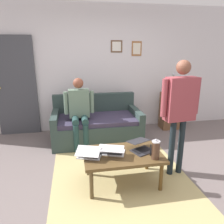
{
  "coord_description": "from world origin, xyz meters",
  "views": [
    {
      "loc": [
        0.61,
        2.59,
        1.78
      ],
      "look_at": [
        -0.0,
        -0.68,
        0.8
      ],
      "focal_mm": 34.42,
      "sensor_mm": 36.0,
      "label": 1
    }
  ],
  "objects_px": {
    "side_shelf": "(170,111)",
    "flower_vase": "(172,86)",
    "laptop_right": "(89,154)",
    "coffee_table": "(123,156)",
    "french_press": "(156,150)",
    "interior_door": "(16,87)",
    "person_seated": "(79,109)",
    "couch": "(96,125)",
    "laptop_center": "(141,147)",
    "laptop_left": "(112,151)",
    "person_standing": "(180,104)"
  },
  "relations": [
    {
      "from": "laptop_left",
      "to": "laptop_right",
      "type": "xyz_separation_m",
      "value": [
        0.3,
        0.03,
        -0.0
      ]
    },
    {
      "from": "french_press",
      "to": "flower_vase",
      "type": "relative_size",
      "value": 0.61
    },
    {
      "from": "laptop_center",
      "to": "coffee_table",
      "type": "bearing_deg",
      "value": 8.22
    },
    {
      "from": "couch",
      "to": "french_press",
      "type": "distance_m",
      "value": 1.86
    },
    {
      "from": "side_shelf",
      "to": "person_standing",
      "type": "height_order",
      "value": "person_standing"
    },
    {
      "from": "laptop_right",
      "to": "flower_vase",
      "type": "height_order",
      "value": "flower_vase"
    },
    {
      "from": "person_seated",
      "to": "laptop_left",
      "type": "bearing_deg",
      "value": 105.29
    },
    {
      "from": "couch",
      "to": "french_press",
      "type": "bearing_deg",
      "value": 107.29
    },
    {
      "from": "interior_door",
      "to": "laptop_left",
      "type": "relative_size",
      "value": 4.9
    },
    {
      "from": "coffee_table",
      "to": "couch",
      "type": "bearing_deg",
      "value": -83.49
    },
    {
      "from": "side_shelf",
      "to": "flower_vase",
      "type": "distance_m",
      "value": 0.57
    },
    {
      "from": "french_press",
      "to": "person_standing",
      "type": "xyz_separation_m",
      "value": [
        -0.44,
        -0.3,
        0.49
      ]
    },
    {
      "from": "french_press",
      "to": "flower_vase",
      "type": "height_order",
      "value": "flower_vase"
    },
    {
      "from": "laptop_left",
      "to": "person_standing",
      "type": "relative_size",
      "value": 0.25
    },
    {
      "from": "laptop_left",
      "to": "side_shelf",
      "type": "distance_m",
      "value": 2.55
    },
    {
      "from": "coffee_table",
      "to": "laptop_left",
      "type": "relative_size",
      "value": 2.49
    },
    {
      "from": "laptop_left",
      "to": "french_press",
      "type": "height_order",
      "value": "french_press"
    },
    {
      "from": "laptop_right",
      "to": "french_press",
      "type": "xyz_separation_m",
      "value": [
        -0.82,
        0.19,
        0.08
      ]
    },
    {
      "from": "interior_door",
      "to": "laptop_left",
      "type": "xyz_separation_m",
      "value": [
        -1.62,
        2.17,
        -0.54
      ]
    },
    {
      "from": "laptop_center",
      "to": "flower_vase",
      "type": "relative_size",
      "value": 0.9
    },
    {
      "from": "laptop_right",
      "to": "person_standing",
      "type": "bearing_deg",
      "value": -175.09
    },
    {
      "from": "couch",
      "to": "laptop_center",
      "type": "relative_size",
      "value": 4.24
    },
    {
      "from": "laptop_center",
      "to": "side_shelf",
      "type": "bearing_deg",
      "value": -125.12
    },
    {
      "from": "flower_vase",
      "to": "side_shelf",
      "type": "bearing_deg",
      "value": 60.19
    },
    {
      "from": "side_shelf",
      "to": "flower_vase",
      "type": "height_order",
      "value": "flower_vase"
    },
    {
      "from": "side_shelf",
      "to": "person_seated",
      "type": "relative_size",
      "value": 0.65
    },
    {
      "from": "coffee_table",
      "to": "person_seated",
      "type": "relative_size",
      "value": 0.81
    },
    {
      "from": "french_press",
      "to": "flower_vase",
      "type": "distance_m",
      "value": 2.46
    },
    {
      "from": "laptop_right",
      "to": "laptop_center",
      "type": "bearing_deg",
      "value": -174.98
    },
    {
      "from": "interior_door",
      "to": "laptop_right",
      "type": "height_order",
      "value": "interior_door"
    },
    {
      "from": "french_press",
      "to": "side_shelf",
      "type": "xyz_separation_m",
      "value": [
        -1.2,
        -2.11,
        -0.15
      ]
    },
    {
      "from": "interior_door",
      "to": "side_shelf",
      "type": "height_order",
      "value": "interior_door"
    },
    {
      "from": "coffee_table",
      "to": "laptop_left",
      "type": "height_order",
      "value": "laptop_left"
    },
    {
      "from": "laptop_left",
      "to": "person_seated",
      "type": "relative_size",
      "value": 0.33
    },
    {
      "from": "person_standing",
      "to": "french_press",
      "type": "bearing_deg",
      "value": 34.16
    },
    {
      "from": "coffee_table",
      "to": "person_seated",
      "type": "xyz_separation_m",
      "value": [
        0.51,
        -1.32,
        0.33
      ]
    },
    {
      "from": "laptop_right",
      "to": "interior_door",
      "type": "bearing_deg",
      "value": -59.09
    },
    {
      "from": "interior_door",
      "to": "laptop_right",
      "type": "relative_size",
      "value": 5.48
    },
    {
      "from": "side_shelf",
      "to": "person_seated",
      "type": "bearing_deg",
      "value": 15.35
    },
    {
      "from": "laptop_right",
      "to": "person_seated",
      "type": "xyz_separation_m",
      "value": [
        0.06,
        -1.34,
        0.25
      ]
    },
    {
      "from": "flower_vase",
      "to": "person_seated",
      "type": "bearing_deg",
      "value": 15.38
    },
    {
      "from": "side_shelf",
      "to": "person_seated",
      "type": "xyz_separation_m",
      "value": [
        2.08,
        0.57,
        0.31
      ]
    },
    {
      "from": "french_press",
      "to": "laptop_right",
      "type": "bearing_deg",
      "value": -13.1
    },
    {
      "from": "laptop_center",
      "to": "person_seated",
      "type": "height_order",
      "value": "person_seated"
    },
    {
      "from": "side_shelf",
      "to": "interior_door",
      "type": "bearing_deg",
      "value": -4.93
    },
    {
      "from": "laptop_right",
      "to": "coffee_table",
      "type": "bearing_deg",
      "value": -176.89
    },
    {
      "from": "laptop_left",
      "to": "side_shelf",
      "type": "relative_size",
      "value": 0.5
    },
    {
      "from": "laptop_right",
      "to": "person_seated",
      "type": "distance_m",
      "value": 1.37
    },
    {
      "from": "person_seated",
      "to": "flower_vase",
      "type": "bearing_deg",
      "value": -164.62
    },
    {
      "from": "interior_door",
      "to": "person_seated",
      "type": "height_order",
      "value": "interior_door"
    }
  ]
}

